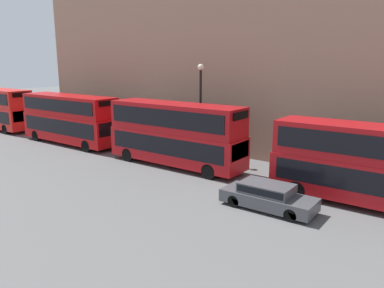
{
  "coord_description": "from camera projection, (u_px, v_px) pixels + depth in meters",
  "views": [
    {
      "loc": [
        -18.41,
        3.33,
        7.36
      ],
      "look_at": [
        0.48,
        17.26,
        2.1
      ],
      "focal_mm": 35.0,
      "sensor_mm": 36.0,
      "label": 1
    }
  ],
  "objects": [
    {
      "name": "car_hatchback",
      "position": [
        268.0,
        195.0,
        18.85
      ],
      "size": [
        1.83,
        4.74,
        1.33
      ],
      "color": "#47474C",
      "rests_on": "ground"
    },
    {
      "name": "street_lamp",
      "position": [
        201.0,
        103.0,
        27.07
      ],
      "size": [
        0.44,
        0.44,
        7.12
      ],
      "color": "black",
      "rests_on": "ground"
    },
    {
      "name": "bus_second_in_queue",
      "position": [
        175.0,
        132.0,
        26.18
      ],
      "size": [
        2.59,
        10.46,
        4.47
      ],
      "color": "#A80F14",
      "rests_on": "ground"
    },
    {
      "name": "bus_third_in_queue",
      "position": [
        69.0,
        117.0,
        33.21
      ],
      "size": [
        2.59,
        10.54,
        4.37
      ],
      "color": "#B20C0F",
      "rests_on": "ground"
    },
    {
      "name": "bus_leading",
      "position": [
        377.0,
        164.0,
        18.7
      ],
      "size": [
        2.59,
        10.39,
        4.19
      ],
      "color": "#A80F14",
      "rests_on": "ground"
    }
  ]
}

